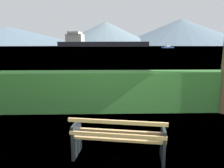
# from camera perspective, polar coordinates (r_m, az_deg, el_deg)

# --- Properties ---
(ground_plane) EXTENTS (1400.00, 1400.00, 0.00)m
(ground_plane) POSITION_cam_1_polar(r_m,az_deg,el_deg) (4.27, 1.78, -19.40)
(ground_plane) COLOR olive
(water_surface) EXTENTS (620.00, 620.00, 0.00)m
(water_surface) POSITION_cam_1_polar(r_m,az_deg,el_deg) (312.48, -1.68, 10.29)
(water_surface) COLOR slate
(water_surface) RESTS_ON ground_plane
(park_bench) EXTENTS (1.80, 0.85, 0.87)m
(park_bench) POSITION_cam_1_polar(r_m,az_deg,el_deg) (4.02, 1.71, -14.55)
(park_bench) COLOR tan
(park_bench) RESTS_ON ground_plane
(hedge_row) EXTENTS (13.75, 0.84, 1.29)m
(hedge_row) POSITION_cam_1_polar(r_m,az_deg,el_deg) (6.85, 0.30, -1.93)
(hedge_row) COLOR #387A33
(hedge_row) RESTS_ON ground_plane
(cargo_ship_large) EXTENTS (116.51, 39.26, 18.64)m
(cargo_ship_large) POSITION_cam_1_polar(r_m,az_deg,el_deg) (270.93, -4.35, 11.31)
(cargo_ship_large) COLOR #232328
(cargo_ship_large) RESTS_ON water_surface
(fishing_boat_near) EXTENTS (9.02, 5.51, 1.95)m
(fishing_boat_near) POSITION_cam_1_polar(r_m,az_deg,el_deg) (152.81, 14.99, 9.78)
(fishing_boat_near) COLOR #335693
(fishing_boat_near) RESTS_ON water_surface
(distant_hills) EXTENTS (825.60, 420.65, 68.82)m
(distant_hills) POSITION_cam_1_polar(r_m,az_deg,el_deg) (551.25, -4.64, 13.45)
(distant_hills) COLOR slate
(distant_hills) RESTS_ON ground_plane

